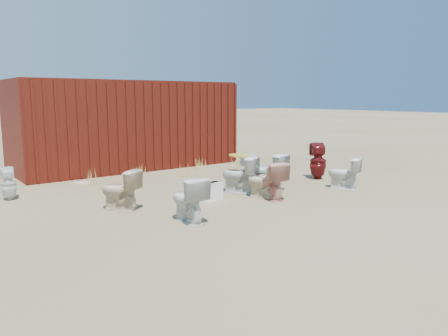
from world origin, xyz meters
TOP-DOWN VIEW (x-y plane):
  - ground at (0.00, 0.00)m, footprint 100.00×100.00m
  - shipping_container at (0.00, 5.20)m, footprint 6.00×2.40m
  - toilet_front_a at (-1.65, -0.63)m, footprint 0.45×0.75m
  - toilet_front_pink at (0.49, -0.25)m, footprint 0.53×0.79m
  - toilet_front_c at (1.00, 0.36)m, footprint 0.64×0.88m
  - toilet_front_maroon at (2.85, 0.59)m, footprint 0.55×0.56m
  - toilet_front_e at (2.41, -0.50)m, footprint 0.60×0.77m
  - toilet_back_a at (-3.60, 2.74)m, footprint 0.31×0.32m
  - toilet_back_beige_left at (-2.21, 0.71)m, footprint 0.72×0.82m
  - toilet_back_beige_right at (0.43, -0.09)m, footprint 0.54×0.74m
  - toilet_back_yellowlid at (0.35, 0.54)m, footprint 0.72×0.87m
  - toilet_back_e at (0.75, 0.69)m, footprint 0.46×0.46m
  - yellow_lid at (0.35, 0.54)m, footprint 0.39×0.49m
  - loose_tank at (-0.51, 0.35)m, footprint 0.53×0.28m
  - loose_lid_near at (-0.25, 1.01)m, footprint 0.53×0.59m
  - loose_lid_far at (-1.89, 3.50)m, footprint 0.56×0.59m
  - weed_clump_a at (-1.85, 3.18)m, footprint 0.36×0.36m
  - weed_clump_b at (0.41, 2.77)m, footprint 0.32×0.32m
  - weed_clump_c at (1.88, 2.66)m, footprint 0.36×0.36m
  - weed_clump_d at (-0.48, 3.50)m, footprint 0.30×0.30m
  - weed_clump_e at (1.44, 3.50)m, footprint 0.34×0.34m
  - weed_clump_f at (3.05, 0.04)m, footprint 0.28×0.28m

SIDE VIEW (x-z plane):
  - ground at x=0.00m, z-range 0.00..0.00m
  - loose_lid_near at x=-0.25m, z-range 0.00..0.02m
  - loose_lid_far at x=-1.89m, z-range 0.00..0.02m
  - weed_clump_f at x=3.05m, z-range 0.00..0.25m
  - weed_clump_d at x=-0.48m, z-range 0.00..0.30m
  - weed_clump_b at x=0.41m, z-range 0.00..0.30m
  - weed_clump_e at x=1.44m, z-range 0.00..0.33m
  - weed_clump_c at x=1.88m, z-range 0.00..0.34m
  - weed_clump_a at x=-1.85m, z-range 0.00..0.34m
  - loose_tank at x=-0.51m, z-range 0.00..0.35m
  - toilet_back_a at x=-3.60m, z-range 0.00..0.64m
  - toilet_back_beige_right at x=0.43m, z-range 0.00..0.68m
  - toilet_front_e at x=2.41m, z-range 0.00..0.69m
  - toilet_back_beige_left at x=-2.21m, z-range 0.00..0.73m
  - toilet_front_pink at x=0.49m, z-range 0.00..0.74m
  - toilet_front_a at x=-1.65m, z-range 0.00..0.74m
  - toilet_back_yellowlid at x=0.35m, z-range 0.00..0.77m
  - toilet_back_e at x=0.75m, z-range 0.00..0.78m
  - toilet_front_c at x=1.00m, z-range 0.00..0.81m
  - toilet_front_maroon at x=2.85m, z-range 0.00..0.87m
  - yellow_lid at x=0.35m, z-range 0.77..0.80m
  - shipping_container at x=0.00m, z-range 0.00..2.40m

